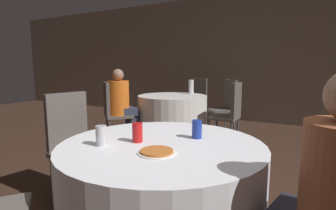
% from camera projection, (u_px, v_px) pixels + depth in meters
% --- Properties ---
extents(wall_back, '(16.00, 0.06, 2.80)m').
position_uv_depth(wall_back, '(273.00, 58.00, 5.51)').
color(wall_back, '#7A6B5B').
rests_on(wall_back, ground_plane).
extents(table_near, '(1.28, 1.28, 0.73)m').
position_uv_depth(table_near, '(162.00, 198.00, 1.69)').
color(table_near, silver).
rests_on(table_near, ground_plane).
extents(table_far, '(1.15, 1.15, 0.73)m').
position_uv_depth(table_far, '(172.00, 117.00, 4.41)').
color(table_far, white).
rests_on(table_far, ground_plane).
extents(chair_near_west, '(0.47, 0.47, 0.98)m').
position_uv_depth(chair_near_west, '(73.00, 138.00, 2.33)').
color(chair_near_west, '#59514C').
rests_on(chair_near_west, ground_plane).
extents(chair_far_east, '(0.41, 0.41, 0.98)m').
position_uv_depth(chair_far_east, '(231.00, 109.00, 3.88)').
color(chair_far_east, '#59514C').
rests_on(chair_far_east, ground_plane).
extents(chair_far_southwest, '(0.56, 0.56, 0.98)m').
position_uv_depth(chair_far_southwest, '(112.00, 108.00, 4.04)').
color(chair_far_southwest, '#59514C').
rests_on(chair_far_southwest, ground_plane).
extents(chair_far_north, '(0.41, 0.41, 0.98)m').
position_uv_depth(chair_far_north, '(196.00, 98.00, 5.23)').
color(chair_far_north, '#59514C').
rests_on(chair_far_north, ground_plane).
extents(chair_far_northeast, '(0.57, 0.57, 0.98)m').
position_uv_depth(chair_far_northeast, '(226.00, 103.00, 4.63)').
color(chair_far_northeast, '#59514C').
rests_on(chair_far_northeast, ground_plane).
extents(person_orange_shirt, '(0.46, 0.47, 1.17)m').
position_uv_depth(person_orange_shirt, '(123.00, 106.00, 4.09)').
color(person_orange_shirt, '#33384C').
rests_on(person_orange_shirt, ground_plane).
extents(pizza_plate_near, '(0.21, 0.21, 0.02)m').
position_uv_depth(pizza_plate_near, '(157.00, 152.00, 1.44)').
color(pizza_plate_near, white).
rests_on(pizza_plate_near, table_near).
extents(soda_can_blue, '(0.07, 0.07, 0.12)m').
position_uv_depth(soda_can_blue, '(197.00, 129.00, 1.74)').
color(soda_can_blue, '#1E38A5').
rests_on(soda_can_blue, table_near).
extents(soda_can_silver, '(0.07, 0.07, 0.12)m').
position_uv_depth(soda_can_silver, '(101.00, 136.00, 1.58)').
color(soda_can_silver, silver).
rests_on(soda_can_silver, table_near).
extents(soda_can_red, '(0.07, 0.07, 0.12)m').
position_uv_depth(soda_can_red, '(137.00, 133.00, 1.65)').
color(soda_can_red, red).
rests_on(soda_can_red, table_near).
extents(bottle_far, '(0.09, 0.09, 0.24)m').
position_uv_depth(bottle_far, '(191.00, 87.00, 4.64)').
color(bottle_far, white).
rests_on(bottle_far, table_far).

